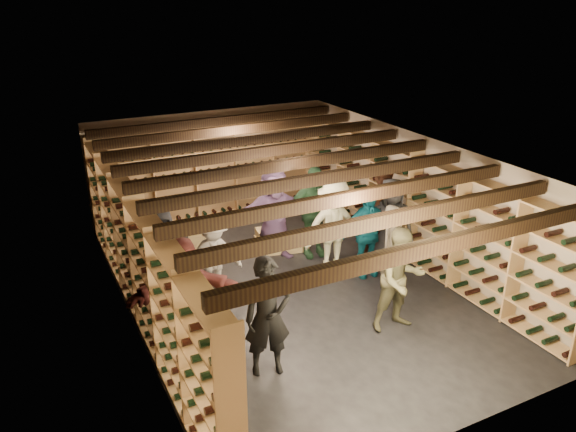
% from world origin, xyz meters
% --- Properties ---
extents(ground, '(8.00, 8.00, 0.00)m').
position_xyz_m(ground, '(0.00, 0.00, 0.00)').
color(ground, black).
rests_on(ground, ground).
extents(walls, '(5.52, 8.02, 2.40)m').
position_xyz_m(walls, '(0.00, 0.00, 1.20)').
color(walls, tan).
rests_on(walls, ground).
extents(ceiling, '(5.50, 8.00, 0.01)m').
position_xyz_m(ceiling, '(0.00, 0.00, 2.40)').
color(ceiling, beige).
rests_on(ceiling, walls).
extents(ceiling_joists, '(5.40, 7.12, 0.18)m').
position_xyz_m(ceiling_joists, '(0.00, 0.00, 2.26)').
color(ceiling_joists, black).
rests_on(ceiling_joists, ground).
extents(wine_rack_left, '(0.32, 7.50, 2.15)m').
position_xyz_m(wine_rack_left, '(-2.57, 0.00, 1.08)').
color(wine_rack_left, tan).
rests_on(wine_rack_left, ground).
extents(wine_rack_right, '(0.32, 7.50, 2.15)m').
position_xyz_m(wine_rack_right, '(2.57, 0.00, 1.08)').
color(wine_rack_right, tan).
rests_on(wine_rack_right, ground).
extents(wine_rack_back, '(4.70, 0.30, 2.15)m').
position_xyz_m(wine_rack_back, '(0.00, 3.83, 1.07)').
color(wine_rack_back, tan).
rests_on(wine_rack_back, ground).
extents(crate_stack_left, '(0.58, 0.47, 0.68)m').
position_xyz_m(crate_stack_left, '(-1.01, 1.86, 0.34)').
color(crate_stack_left, tan).
rests_on(crate_stack_left, ground).
extents(crate_stack_right, '(0.55, 0.42, 0.51)m').
position_xyz_m(crate_stack_right, '(0.22, 1.43, 0.26)').
color(crate_stack_right, tan).
rests_on(crate_stack_right, ground).
extents(crate_loose, '(0.56, 0.43, 0.17)m').
position_xyz_m(crate_loose, '(0.74, 1.30, 0.09)').
color(crate_loose, tan).
rests_on(crate_loose, ground).
extents(person_0, '(0.99, 0.78, 1.80)m').
position_xyz_m(person_0, '(-2.18, 0.27, 0.90)').
color(person_0, black).
rests_on(person_0, ground).
extents(person_1, '(0.71, 0.55, 1.72)m').
position_xyz_m(person_1, '(-1.36, -1.95, 0.86)').
color(person_1, black).
rests_on(person_1, ground).
extents(person_2, '(0.86, 0.69, 1.66)m').
position_xyz_m(person_2, '(0.89, -1.87, 0.83)').
color(person_2, brown).
rests_on(person_2, ground).
extents(person_3, '(1.24, 0.82, 1.81)m').
position_xyz_m(person_3, '(0.94, 0.14, 0.90)').
color(person_3, beige).
rests_on(person_3, ground).
extents(person_4, '(1.00, 0.50, 1.64)m').
position_xyz_m(person_4, '(1.41, -0.19, 0.82)').
color(person_4, '#116880').
rests_on(person_4, ground).
extents(person_5, '(1.67, 0.75, 1.74)m').
position_xyz_m(person_5, '(-2.18, -0.88, 0.87)').
color(person_5, brown).
rests_on(person_5, ground).
extents(person_7, '(0.63, 0.50, 1.51)m').
position_xyz_m(person_7, '(1.58, -0.74, 0.75)').
color(person_7, gray).
rests_on(person_7, ground).
extents(person_8, '(1.04, 0.90, 1.84)m').
position_xyz_m(person_8, '(2.18, 0.37, 0.92)').
color(person_8, '#4F2B1B').
rests_on(person_8, ground).
extents(person_9, '(0.97, 0.57, 1.49)m').
position_xyz_m(person_9, '(-1.32, 0.27, 0.75)').
color(person_9, '#9E9791').
rests_on(person_9, ground).
extents(person_10, '(1.11, 0.55, 1.82)m').
position_xyz_m(person_10, '(0.95, 0.97, 0.91)').
color(person_10, '#24482C').
rests_on(person_10, ground).
extents(person_11, '(1.72, 0.57, 1.85)m').
position_xyz_m(person_11, '(0.23, 1.17, 0.92)').
color(person_11, slate).
rests_on(person_11, ground).
extents(person_12, '(1.00, 0.85, 1.75)m').
position_xyz_m(person_12, '(1.96, -0.14, 0.87)').
color(person_12, '#323337').
rests_on(person_12, ground).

